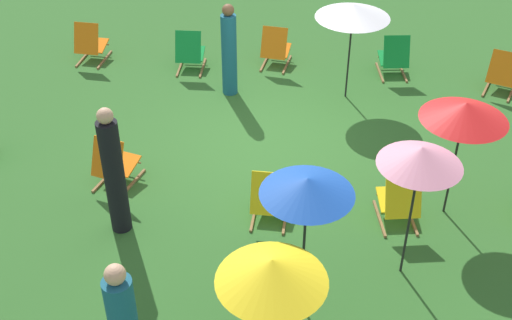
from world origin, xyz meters
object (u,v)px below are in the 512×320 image
at_px(umbrella_2, 465,111).
at_px(person_2, 114,174).
at_px(deckchair_1, 503,74).
at_px(deckchair_12, 276,48).
at_px(person_0, 229,52).
at_px(deckchair_11, 394,57).
at_px(umbrella_1, 272,271).
at_px(deckchair_2, 90,44).
at_px(deckchair_6, 270,198).
at_px(deckchair_9, 114,164).
at_px(umbrella_5, 421,156).
at_px(umbrella_3, 307,187).
at_px(deckchair_4, 399,201).
at_px(deckchair_7, 190,52).
at_px(umbrella_4, 353,11).

height_order(umbrella_2, person_2, person_2).
height_order(deckchair_1, deckchair_12, same).
relative_size(umbrella_2, person_0, 1.05).
height_order(deckchair_11, umbrella_1, umbrella_1).
xyz_separation_m(deckchair_2, umbrella_2, (-6.58, 3.45, 1.28)).
height_order(deckchair_6, person_2, person_2).
distance_m(deckchair_1, umbrella_2, 4.00).
bearing_deg(deckchair_9, deckchair_6, -177.47).
distance_m(deckchair_12, person_0, 1.40).
bearing_deg(deckchair_6, deckchair_1, -132.71).
bearing_deg(umbrella_5, person_0, -52.71).
height_order(deckchair_11, person_2, person_2).
bearing_deg(deckchair_2, person_2, 115.86).
xyz_separation_m(umbrella_3, umbrella_5, (-1.18, -0.77, -0.00)).
distance_m(deckchair_4, deckchair_6, 1.75).
height_order(deckchair_1, person_2, person_2).
relative_size(deckchair_2, umbrella_2, 0.47).
bearing_deg(person_0, deckchair_9, -158.36).
bearing_deg(deckchair_12, deckchair_11, -175.57).
distance_m(deckchair_9, umbrella_1, 4.24).
relative_size(deckchair_9, umbrella_2, 0.47).
bearing_deg(deckchair_4, deckchair_6, -5.63).
bearing_deg(person_2, deckchair_12, -27.16).
distance_m(deckchair_7, umbrella_3, 6.34).
xyz_separation_m(umbrella_2, person_0, (3.66, -2.74, -0.84)).
distance_m(deckchair_7, deckchair_12, 1.64).
bearing_deg(umbrella_1, deckchair_4, -114.85).
xyz_separation_m(umbrella_2, umbrella_5, (0.59, 1.29, 0.13)).
distance_m(deckchair_6, umbrella_5, 2.39).
relative_size(deckchair_12, umbrella_3, 0.44).
height_order(deckchair_7, umbrella_2, umbrella_2).
relative_size(deckchair_1, umbrella_1, 0.49).
distance_m(deckchair_7, person_0, 1.25).
distance_m(deckchair_9, umbrella_5, 4.52).
distance_m(umbrella_3, umbrella_4, 5.02).
bearing_deg(umbrella_4, deckchair_11, -129.82).
bearing_deg(umbrella_2, deckchair_2, -27.72).
relative_size(deckchair_11, umbrella_2, 0.47).
relative_size(deckchair_9, umbrella_5, 0.44).
bearing_deg(umbrella_3, deckchair_2, -48.94).
height_order(deckchair_12, person_2, person_2).
distance_m(umbrella_2, person_2, 4.55).
relative_size(deckchair_2, deckchair_9, 0.99).
xyz_separation_m(deckchair_11, umbrella_4, (0.81, 0.97, 1.27)).
distance_m(deckchair_11, umbrella_2, 4.21).
bearing_deg(umbrella_2, umbrella_1, 58.14).
height_order(deckchair_11, umbrella_2, umbrella_2).
xyz_separation_m(deckchair_9, deckchair_12, (-1.73, -4.12, 0.00)).
bearing_deg(deckchair_6, deckchair_4, -174.52).
bearing_deg(deckchair_4, umbrella_4, -88.04).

